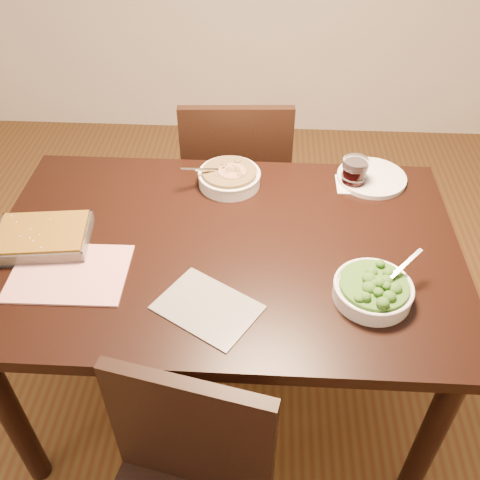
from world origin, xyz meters
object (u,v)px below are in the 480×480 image
Objects in this scene: broccoli_bowl at (373,290)px; wine_tumbler at (354,172)px; stew_bowl at (229,177)px; baking_dish at (43,237)px; dinner_plate at (371,178)px; table at (225,267)px; chair_far at (237,181)px.

broccoli_bowl is 2.19× the size of wine_tumbler.
stew_bowl is 1.06× the size of broccoli_bowl.
stew_bowl is at bearing 25.03° from baking_dish.
baking_dish is 1.09m from dinner_plate.
wine_tumbler is 0.41× the size of dinner_plate.
stew_bowl reaches higher than baking_dish.
stew_bowl is at bearing -177.59° from wine_tumbler.
baking_dish is at bearing -159.29° from dinner_plate.
wine_tumbler is at bearing 89.84° from broccoli_bowl.
dinner_plate is at bearing 26.83° from wine_tumbler.
table is 4.79× the size of baking_dish.
stew_bowl is at bearing 130.02° from broccoli_bowl.
dinner_plate is at bearing 6.09° from stew_bowl.
baking_dish is (-0.53, -0.33, -0.01)m from stew_bowl.
stew_bowl is 0.42m from wine_tumbler.
table is 0.55m from baking_dish.
stew_bowl is (-0.01, 0.31, 0.12)m from table.
chair_far is at bearing 147.20° from dinner_plate.
broccoli_bowl is 0.90× the size of dinner_plate.
baking_dish is 0.92m from chair_far.
baking_dish is at bearing 49.21° from chair_far.
stew_bowl is 0.65m from broccoli_bowl.
wine_tumbler is (0.95, 0.35, 0.03)m from baking_dish.
broccoli_bowl is at bearing 112.36° from chair_far.
broccoli_bowl is at bearing -24.69° from table.
stew_bowl is 0.77× the size of baking_dish.
broccoli_bowl reaches higher than baking_dish.
chair_far is (-0.48, 0.31, -0.25)m from dinner_plate.
dinner_plate is at bearing 82.80° from broccoli_bowl.
stew_bowl is 0.63m from baking_dish.
baking_dish is at bearing -177.38° from table.
baking_dish is at bearing -159.75° from wine_tumbler.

